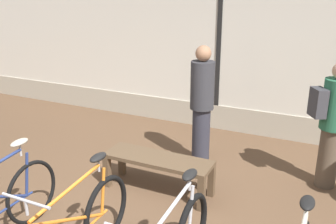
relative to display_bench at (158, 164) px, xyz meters
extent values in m
cube|color=#B2A893|center=(-0.05, 2.49, -0.16)|extent=(12.00, 0.08, 0.45)
cube|color=silver|center=(-0.05, 2.49, 1.14)|extent=(12.00, 0.04, 2.15)
cube|color=black|center=(-0.05, 2.46, 1.14)|extent=(0.08, 0.02, 2.15)
torus|color=black|center=(-0.97, -1.18, -0.03)|extent=(0.04, 0.72, 0.72)
cylinder|color=navy|center=(-0.97, -1.22, 0.21)|extent=(0.03, 0.11, 0.49)
cylinder|color=navy|center=(-0.97, -1.40, -0.03)|extent=(0.03, 0.46, 0.03)
cylinder|color=#B2B2B7|center=(-0.97, -1.26, 0.52)|extent=(0.02, 0.02, 0.14)
ellipsoid|color=#B2A893|center=(-0.97, -1.26, 0.60)|extent=(0.11, 0.22, 0.06)
torus|color=black|center=(-0.02, -1.12, -0.02)|extent=(0.06, 0.73, 0.73)
cylinder|color=orange|center=(-0.02, -1.68, 0.22)|extent=(0.03, 0.98, 0.51)
cylinder|color=orange|center=(-0.02, -1.16, 0.22)|extent=(0.03, 0.11, 0.49)
cylinder|color=orange|center=(-0.02, -1.65, 0.49)|extent=(0.03, 0.91, 0.10)
cylinder|color=orange|center=(-0.02, -1.35, -0.02)|extent=(0.03, 0.47, 0.03)
cylinder|color=#B2B2B7|center=(-0.02, -1.20, 0.53)|extent=(0.02, 0.02, 0.14)
ellipsoid|color=black|center=(-0.02, -1.20, 0.61)|extent=(0.11, 0.22, 0.06)
cylinder|color=#B2B2B7|center=(-0.02, -2.10, 0.59)|extent=(0.02, 0.02, 0.12)
cylinder|color=#ADADB2|center=(-0.02, -2.10, 0.65)|extent=(0.46, 0.02, 0.02)
cylinder|color=#BCBCC1|center=(0.89, -1.10, 0.21)|extent=(0.03, 0.11, 0.49)
cylinder|color=#BCBCC1|center=(0.89, -1.61, 0.49)|extent=(0.03, 0.94, 0.10)
cylinder|color=#B2B2B7|center=(0.89, -1.14, 0.52)|extent=(0.02, 0.02, 0.14)
ellipsoid|color=black|center=(0.89, -1.14, 0.60)|extent=(0.11, 0.22, 0.06)
cylinder|color=#B2B2B7|center=(1.85, -1.17, 0.53)|extent=(0.02, 0.02, 0.14)
ellipsoid|color=black|center=(1.85, -1.17, 0.61)|extent=(0.11, 0.22, 0.06)
cube|color=brown|center=(0.00, 0.00, 0.06)|extent=(1.40, 0.44, 0.05)
cube|color=brown|center=(-0.66, -0.18, -0.18)|extent=(0.08, 0.08, 0.42)
cube|color=brown|center=(0.66, -0.18, -0.18)|extent=(0.08, 0.08, 0.42)
cube|color=brown|center=(-0.66, 0.18, -0.18)|extent=(0.08, 0.08, 0.42)
cube|color=brown|center=(0.66, 0.18, -0.18)|extent=(0.08, 0.08, 0.42)
cylinder|color=brown|center=(1.94, 1.08, 0.02)|extent=(0.36, 0.36, 0.81)
cylinder|color=#286647|center=(1.94, 1.08, 0.74)|extent=(0.47, 0.47, 0.64)
cube|color=#38383D|center=(1.74, 0.96, 0.78)|extent=(0.24, 0.28, 0.36)
cylinder|color=#2D2D38|center=(0.20, 1.00, 0.04)|extent=(0.34, 0.34, 0.86)
cylinder|color=#333338|center=(0.20, 1.00, 0.81)|extent=(0.44, 0.44, 0.68)
sphere|color=#9E7051|center=(0.20, 1.00, 1.26)|extent=(0.22, 0.22, 0.22)
camera|label=1|loc=(1.95, -3.81, 2.15)|focal=40.00mm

